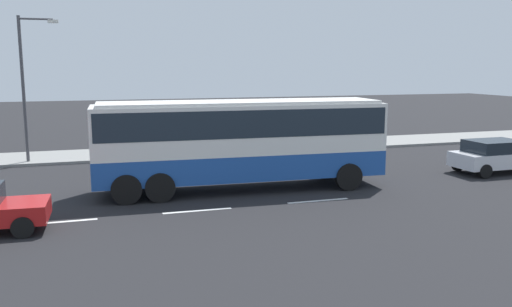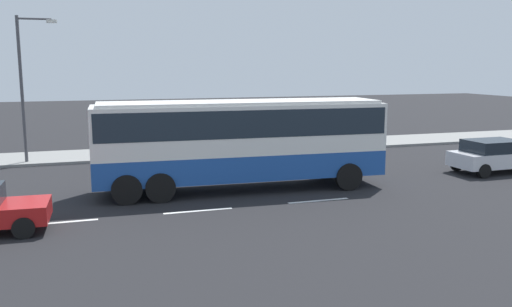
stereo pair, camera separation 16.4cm
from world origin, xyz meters
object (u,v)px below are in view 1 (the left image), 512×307
object	(u,v)px
car_silver_hatch	(497,155)
coach_bus	(241,135)
pedestrian_at_crossing	(267,129)
street_lamp	(27,79)
pedestrian_near_curb	(120,139)

from	to	relation	value
car_silver_hatch	coach_bus	bearing A→B (deg)	177.90
pedestrian_at_crossing	car_silver_hatch	bearing A→B (deg)	-159.49
street_lamp	pedestrian_near_curb	bearing A→B (deg)	3.63
car_silver_hatch	pedestrian_near_curb	size ratio (longest dim) A/B	2.74
car_silver_hatch	pedestrian_near_curb	distance (m)	18.93
car_silver_hatch	street_lamp	distance (m)	23.02
pedestrian_near_curb	street_lamp	distance (m)	5.46
car_silver_hatch	street_lamp	world-z (taller)	street_lamp
car_silver_hatch	pedestrian_at_crossing	bearing A→B (deg)	126.08
coach_bus	pedestrian_near_curb	xyz separation A→B (m)	(-4.17, 8.94, -1.14)
car_silver_hatch	street_lamp	xyz separation A→B (m)	(-20.92, 8.95, 3.48)
pedestrian_near_curb	pedestrian_at_crossing	distance (m)	8.78
pedestrian_at_crossing	street_lamp	xyz separation A→B (m)	(-13.09, -1.50, 3.14)
coach_bus	street_lamp	xyz separation A→B (m)	(-8.57, 8.66, 2.08)
car_silver_hatch	pedestrian_near_curb	bearing A→B (deg)	150.05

